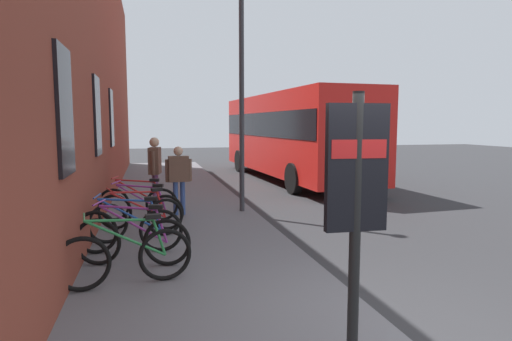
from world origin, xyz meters
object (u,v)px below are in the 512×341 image
(bicycle_under_window, at_px, (141,211))
(street_lamp, at_px, (242,79))
(bicycle_beside_lamp, at_px, (138,219))
(transit_info_sign, at_px, (356,185))
(pedestrian_crossing_street, at_px, (179,173))
(bicycle_end_of_row, at_px, (133,240))
(bicycle_leaning_wall, at_px, (138,203))
(pedestrian_by_facade, at_px, (155,165))
(bicycle_mid_rack, at_px, (126,257))
(city_bus, at_px, (290,132))
(bicycle_far_end, at_px, (129,230))

(bicycle_under_window, distance_m, street_lamp, 3.89)
(bicycle_beside_lamp, height_order, bicycle_under_window, same)
(bicycle_beside_lamp, relative_size, transit_info_sign, 0.71)
(pedestrian_crossing_street, bearing_deg, bicycle_beside_lamp, 155.90)
(bicycle_end_of_row, relative_size, bicycle_leaning_wall, 0.99)
(bicycle_end_of_row, height_order, pedestrian_by_facade, pedestrian_by_facade)
(bicycle_mid_rack, xyz_separation_m, bicycle_leaning_wall, (3.89, -0.07, -0.00))
(transit_info_sign, distance_m, street_lamp, 6.95)
(bicycle_mid_rack, relative_size, bicycle_beside_lamp, 1.03)
(transit_info_sign, distance_m, pedestrian_crossing_street, 6.78)
(bicycle_beside_lamp, distance_m, pedestrian_crossing_street, 2.25)
(pedestrian_crossing_street, xyz_separation_m, street_lamp, (0.08, -1.52, 2.19))
(bicycle_beside_lamp, height_order, street_lamp, street_lamp)
(bicycle_leaning_wall, distance_m, street_lamp, 3.73)
(pedestrian_by_facade, bearing_deg, street_lamp, -113.16)
(city_bus, bearing_deg, pedestrian_crossing_street, 142.40)
(bicycle_mid_rack, relative_size, bicycle_end_of_row, 1.02)
(pedestrian_by_facade, distance_m, street_lamp, 3.04)
(bicycle_beside_lamp, distance_m, street_lamp, 4.21)
(bicycle_end_of_row, height_order, bicycle_far_end, same)
(bicycle_end_of_row, xyz_separation_m, bicycle_leaning_wall, (3.07, -0.01, 0.00))
(bicycle_far_end, xyz_separation_m, transit_info_sign, (-3.87, -2.08, 1.21))
(bicycle_mid_rack, distance_m, bicycle_leaning_wall, 3.89)
(city_bus, bearing_deg, transit_info_sign, 163.84)
(bicycle_under_window, xyz_separation_m, bicycle_leaning_wall, (0.84, 0.07, 0.00))
(pedestrian_by_facade, relative_size, pedestrian_crossing_street, 1.11)
(bicycle_beside_lamp, height_order, city_bus, city_bus)
(bicycle_mid_rack, xyz_separation_m, bicycle_beside_lamp, (2.32, -0.10, -0.00))
(bicycle_beside_lamp, bearing_deg, street_lamp, -49.36)
(bicycle_under_window, bearing_deg, bicycle_leaning_wall, 4.60)
(bicycle_leaning_wall, bearing_deg, bicycle_beside_lamp, -178.93)
(bicycle_mid_rack, relative_size, transit_info_sign, 0.73)
(transit_info_sign, xyz_separation_m, street_lamp, (6.75, -0.45, 1.57))
(city_bus, bearing_deg, bicycle_mid_rack, 151.19)
(pedestrian_by_facade, bearing_deg, bicycle_leaning_wall, 163.96)
(bicycle_leaning_wall, bearing_deg, bicycle_far_end, 177.77)
(city_bus, bearing_deg, bicycle_leaning_wall, 139.31)
(transit_info_sign, relative_size, street_lamp, 0.45)
(bicycle_far_end, xyz_separation_m, street_lamp, (2.88, -2.53, 2.78))
(bicycle_under_window, bearing_deg, bicycle_beside_lamp, 177.03)
(bicycle_under_window, relative_size, transit_info_sign, 0.71)
(pedestrian_crossing_street, bearing_deg, bicycle_leaning_wall, 114.16)
(bicycle_far_end, xyz_separation_m, bicycle_under_window, (1.55, -0.16, 0.00))
(bicycle_mid_rack, distance_m, city_bus, 12.13)
(pedestrian_by_facade, bearing_deg, bicycle_far_end, 172.63)
(bicycle_under_window, xyz_separation_m, city_bus, (7.51, -5.67, 1.41))
(bicycle_leaning_wall, bearing_deg, street_lamp, -78.50)
(bicycle_end_of_row, xyz_separation_m, pedestrian_by_facade, (4.44, -0.41, 0.70))
(pedestrian_by_facade, height_order, street_lamp, street_lamp)
(bicycle_end_of_row, xyz_separation_m, transit_info_sign, (-3.19, -2.00, 1.21))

